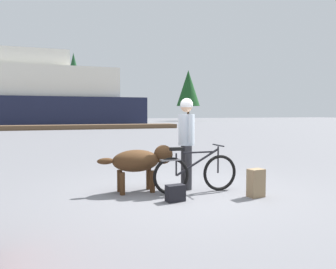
{
  "coord_description": "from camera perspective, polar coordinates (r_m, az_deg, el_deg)",
  "views": [
    {
      "loc": [
        -2.26,
        -5.68,
        1.52
      ],
      "look_at": [
        0.21,
        1.57,
        1.0
      ],
      "focal_mm": 34.71,
      "sensor_mm": 36.0,
      "label": 1
    }
  ],
  "objects": [
    {
      "name": "ground_plane",
      "position": [
        6.3,
        2.84,
        -10.12
      ],
      "size": [
        160.0,
        160.0,
        0.0
      ],
      "primitive_type": "plane",
      "color": "slate"
    },
    {
      "name": "dock_pier",
      "position": [
        31.19,
        -16.48,
        1.27
      ],
      "size": [
        19.8,
        2.25,
        0.4
      ],
      "primitive_type": "cube",
      "color": "brown",
      "rests_on": "ground_plane"
    },
    {
      "name": "backpack",
      "position": [
        6.12,
        15.19,
        -8.22
      ],
      "size": [
        0.3,
        0.23,
        0.51
      ],
      "primitive_type": "cube",
      "rotation": [
        0.0,
        0.0,
        0.13
      ],
      "color": "#8C7251",
      "rests_on": "ground_plane"
    },
    {
      "name": "handbag_pannier",
      "position": [
        5.66,
        1.3,
        -10.24
      ],
      "size": [
        0.34,
        0.22,
        0.29
      ],
      "primitive_type": "cube",
      "rotation": [
        0.0,
        0.0,
        0.12
      ],
      "color": "black",
      "rests_on": "ground_plane"
    },
    {
      "name": "person_cyclist",
      "position": [
        6.46,
        3.26,
        0.14
      ],
      "size": [
        0.32,
        0.53,
        1.81
      ],
      "color": "#333338",
      "rests_on": "ground_plane"
    },
    {
      "name": "pine_tree_far_right",
      "position": [
        59.98,
        3.58,
        8.13
      ],
      "size": [
        4.25,
        4.25,
        9.27
      ],
      "color": "#4C331E",
      "rests_on": "ground_plane"
    },
    {
      "name": "bicycle",
      "position": [
        6.22,
        4.84,
        -6.72
      ],
      "size": [
        1.71,
        0.44,
        0.9
      ],
      "color": "black",
      "rests_on": "ground_plane"
    },
    {
      "name": "pine_tree_center",
      "position": [
        57.09,
        -16.21,
        9.55
      ],
      "size": [
        3.74,
        3.74,
        11.45
      ],
      "color": "#4C331E",
      "rests_on": "ground_plane"
    },
    {
      "name": "ferry_boat",
      "position": [
        39.18,
        -25.95,
        5.76
      ],
      "size": [
        28.55,
        8.67,
        8.78
      ],
      "color": "#191E38",
      "rests_on": "ground_plane"
    },
    {
      "name": "dog",
      "position": [
        6.26,
        -4.79,
        -4.63
      ],
      "size": [
        1.47,
        0.49,
        0.89
      ],
      "color": "#472D19",
      "rests_on": "ground_plane"
    }
  ]
}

